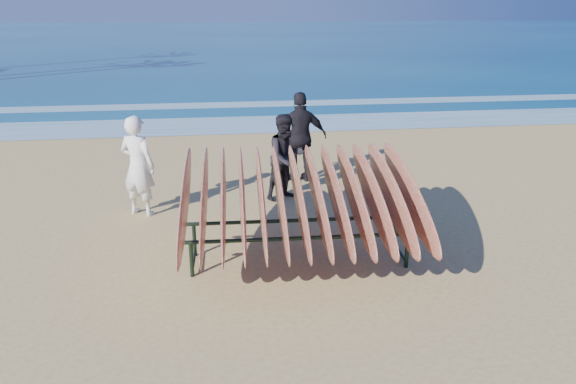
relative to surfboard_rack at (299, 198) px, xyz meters
name	(u,v)px	position (x,y,z in m)	size (l,w,h in m)	color
ground	(296,278)	(-0.11, -0.49, -0.96)	(120.00, 120.00, 0.00)	tan
ocean	(218,37)	(-0.11, 54.51, -0.96)	(160.00, 160.00, 0.00)	navy
foam_near	(247,124)	(-0.11, 9.51, -0.96)	(160.00, 160.00, 0.00)	white
foam_far	(240,105)	(-0.11, 13.01, -0.96)	(160.00, 160.00, 0.00)	white
surfboard_rack	(299,198)	(0.00, 0.00, 0.00)	(3.29, 3.08, 1.60)	black
person_white	(138,166)	(-2.42, 2.25, -0.09)	(0.64, 0.42, 1.74)	white
person_dark_a	(286,157)	(0.18, 2.71, -0.16)	(0.78, 0.61, 1.61)	black
person_dark_b	(301,137)	(0.63, 3.77, -0.05)	(1.08, 0.45, 1.84)	black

